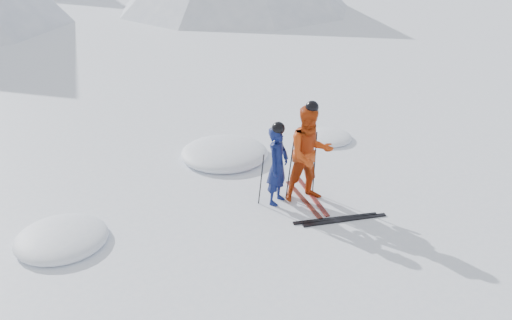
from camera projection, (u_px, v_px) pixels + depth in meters
ground at (340, 191)px, 11.53m from camera, size 160.00×160.00×0.00m
skier_blue at (278, 166)px, 10.77m from camera, size 0.70×0.60×1.64m
skier_red at (310, 154)px, 10.81m from camera, size 1.19×1.06×2.02m
pole_blue_left at (261, 179)px, 10.82m from camera, size 0.11×0.08×1.09m
pole_blue_right at (279, 170)px, 11.20m from camera, size 0.11×0.07×1.09m
pole_red_left at (290, 169)px, 10.96m from camera, size 0.13×0.10×1.34m
pole_red_right at (315, 163)px, 11.23m from camera, size 0.13×0.09×1.34m
ski_worn_left at (304, 200)px, 11.16m from camera, size 0.64×1.64×0.03m
ski_worn_right at (312, 196)px, 11.30m from camera, size 0.74×1.60×0.03m
ski_loose_a at (335, 219)px, 10.48m from camera, size 1.56×0.84×0.03m
ski_loose_b at (345, 220)px, 10.43m from camera, size 1.59×0.78×0.03m
snow_lumps at (202, 174)px, 12.26m from camera, size 8.64×3.06×0.46m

